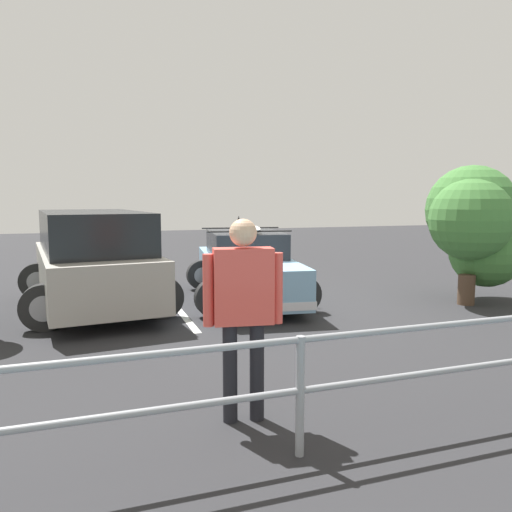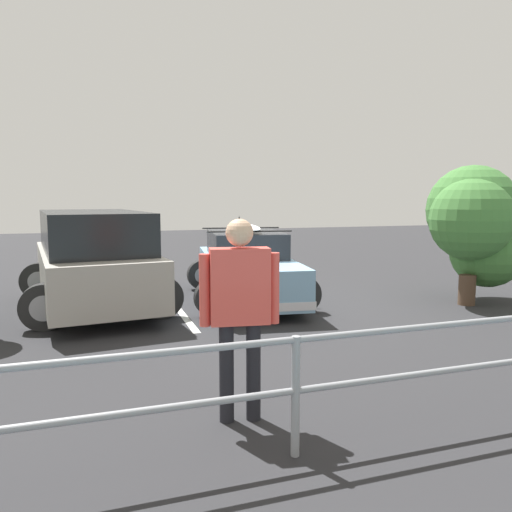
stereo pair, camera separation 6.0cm
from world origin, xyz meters
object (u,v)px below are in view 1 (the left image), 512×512
person_bystander (243,301)px  suv_car (93,259)px  sedan_car (246,267)px  bush_near_left (474,223)px

person_bystander → suv_car: bearing=-77.2°
sedan_car → bush_near_left: (-4.14, 1.61, 0.89)m
sedan_car → bush_near_left: 4.54m
suv_car → bush_near_left: bearing=165.6°
person_bystander → bush_near_left: (-5.82, -3.63, 0.43)m
sedan_car → person_bystander: size_ratio=2.40×
person_bystander → bush_near_left: size_ratio=0.69×
suv_car → person_bystander: (-1.23, 5.43, 0.20)m
person_bystander → bush_near_left: bush_near_left is taller
sedan_car → bush_near_left: bush_near_left is taller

